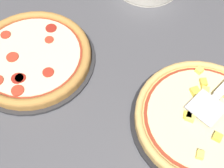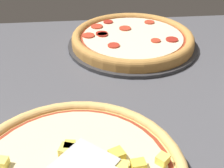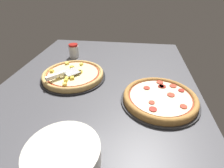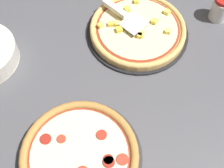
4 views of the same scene
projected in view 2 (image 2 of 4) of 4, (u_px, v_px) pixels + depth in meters
ground_plane at (79, 127)px, 64.53cm from camera, size 142.52×111.08×3.60cm
pizza_pan_back at (132, 45)px, 92.39cm from camera, size 37.93×37.93×1.00cm
pizza_back at (133, 38)px, 91.26cm from camera, size 35.65×35.65×3.29cm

